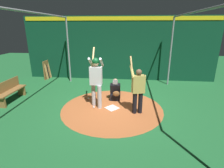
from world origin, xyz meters
TOP-DOWN VIEW (x-y plane):
  - ground_plane at (0.00, 0.00)m, footprint 26.53×26.53m
  - dirt_circle at (0.00, 0.00)m, footprint 3.73×3.73m
  - home_plate at (0.00, 0.00)m, footprint 0.59×0.59m
  - batter at (-0.10, -0.59)m, footprint 0.68×0.49m
  - catcher at (-0.79, 0.06)m, footprint 0.58×0.40m
  - visitor at (0.27, 0.91)m, footprint 0.54×0.56m
  - back_wall at (-3.92, 0.00)m, footprint 0.22×10.53m
  - cage_frame at (0.00, 0.00)m, footprint 6.35×5.33m
  - bat_rack at (-3.67, -4.14)m, footprint 0.94×0.20m
  - bench at (-0.28, -4.16)m, footprint 1.53×0.36m
  - baseball_0 at (-0.72, -1.06)m, footprint 0.07×0.07m
  - baseball_1 at (0.07, -0.67)m, footprint 0.07×0.07m

SIDE VIEW (x-z plane):
  - ground_plane at x=0.00m, z-range 0.00..0.00m
  - dirt_circle at x=0.00m, z-range 0.00..0.01m
  - home_plate at x=0.00m, z-range 0.01..0.02m
  - baseball_0 at x=-0.72m, z-range 0.01..0.08m
  - baseball_1 at x=0.07m, z-range 0.01..0.08m
  - catcher at x=-0.79m, z-range -0.10..0.82m
  - bench at x=-0.28m, z-range 0.01..0.86m
  - bat_rack at x=-3.67m, z-range -0.04..1.01m
  - visitor at x=0.27m, z-range -0.07..1.89m
  - batter at x=-0.10m, z-range 0.05..2.24m
  - back_wall at x=-3.92m, z-range 0.01..3.47m
  - cage_frame at x=0.00m, z-range 0.68..4.05m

